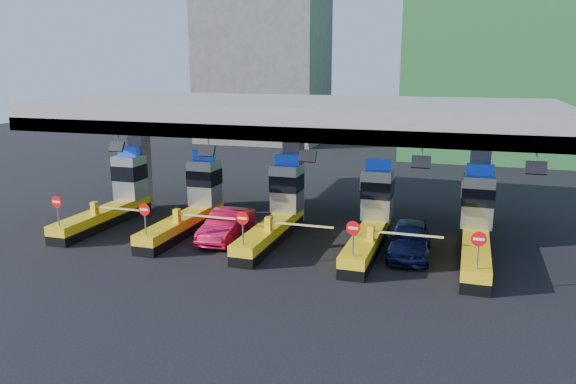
% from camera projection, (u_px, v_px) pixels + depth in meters
% --- Properties ---
extents(ground, '(120.00, 120.00, 0.00)m').
position_uv_depth(ground, '(277.00, 237.00, 29.75)').
color(ground, black).
rests_on(ground, ground).
extents(toll_canopy, '(28.00, 12.09, 7.00)m').
position_uv_depth(toll_canopy, '(293.00, 116.00, 31.06)').
color(toll_canopy, slate).
rests_on(toll_canopy, ground).
extents(toll_lane_far_left, '(4.43, 8.00, 4.16)m').
position_uv_depth(toll_lane_far_left, '(116.00, 197.00, 32.69)').
color(toll_lane_far_left, black).
rests_on(toll_lane_far_left, ground).
extents(toll_lane_left, '(4.43, 8.00, 4.16)m').
position_uv_depth(toll_lane_left, '(193.00, 203.00, 31.20)').
color(toll_lane_left, black).
rests_on(toll_lane_left, ground).
extents(toll_lane_center, '(4.43, 8.00, 4.16)m').
position_uv_depth(toll_lane_center, '(278.00, 210.00, 29.70)').
color(toll_lane_center, black).
rests_on(toll_lane_center, ground).
extents(toll_lane_right, '(4.43, 8.00, 4.16)m').
position_uv_depth(toll_lane_right, '(372.00, 218.00, 28.20)').
color(toll_lane_right, black).
rests_on(toll_lane_right, ground).
extents(toll_lane_far_right, '(4.43, 8.00, 4.16)m').
position_uv_depth(toll_lane_far_right, '(477.00, 226.00, 26.70)').
color(toll_lane_far_right, black).
rests_on(toll_lane_far_right, ground).
extents(bg_building_scaffold, '(18.00, 12.00, 28.00)m').
position_uv_depth(bg_building_scaffold, '(507.00, 10.00, 52.76)').
color(bg_building_scaffold, '#1E5926').
rests_on(bg_building_scaffold, ground).
extents(bg_building_concrete, '(14.00, 10.00, 18.00)m').
position_uv_depth(bg_building_concrete, '(263.00, 64.00, 65.36)').
color(bg_building_concrete, '#4C4C49').
rests_on(bg_building_concrete, ground).
extents(van, '(2.15, 4.90, 1.64)m').
position_uv_depth(van, '(410.00, 239.00, 26.69)').
color(van, black).
rests_on(van, ground).
extents(red_car, '(1.84, 4.76, 1.54)m').
position_uv_depth(red_car, '(227.00, 225.00, 29.14)').
color(red_car, '#B90E32').
rests_on(red_car, ground).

